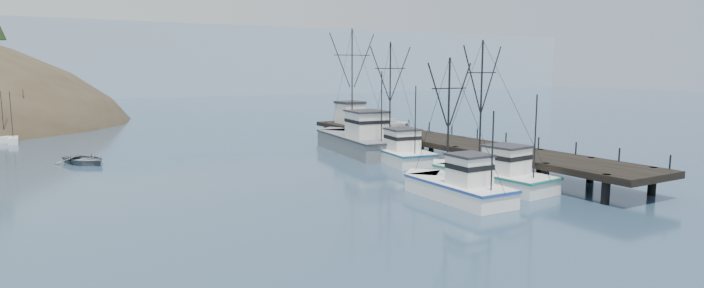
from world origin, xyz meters
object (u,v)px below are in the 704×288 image
Objects in this scene: trawler_far at (394,152)px; work_vessel at (358,140)px; trawler_mid at (455,187)px; pier at (442,142)px; pier_shed at (350,112)px; trawler_near at (489,175)px; motorboat at (85,164)px; pickup_truck at (391,124)px.

trawler_far is 0.72× the size of work_vessel.
trawler_mid is at bearing -103.34° from work_vessel.
work_vessel reaches higher than trawler_far.
work_vessel reaches higher than trawler_mid.
trawler_mid is 22.46m from work_vessel.
pier_shed reaches higher than pier.
pier_shed is at bearing 80.71° from trawler_near.
motorboat is (-21.00, 28.30, -0.82)m from trawler_mid.
pier is 12.95m from trawler_near.
trawler_far is at bearing -88.09° from work_vessel.
trawler_near is at bearing 155.97° from pickup_truck.
trawler_mid is 2.09× the size of pickup_truck.
pier is at bearing 53.61° from trawler_mid.
trawler_far is (5.40, 15.22, 0.00)m from trawler_mid.
trawler_near is at bearing -99.29° from pier_shed.
work_vessel is 5.46m from pickup_truck.
work_vessel is (-0.22, 6.63, 0.41)m from trawler_far.
trawler_mid is 33.38m from pier_shed.
work_vessel is (5.18, 21.85, 0.41)m from trawler_mid.
pickup_truck is at bearing 65.94° from trawler_mid.
pier is 17.12m from trawler_mid.
pickup_truck reaches higher than pier.
work_vessel reaches higher than trawler_near.
trawler_mid is 16.15m from trawler_far.
motorboat is at bearing 126.58° from trawler_mid.
work_vessel is 26.99m from motorboat.
trawler_near is 3.56× the size of pier_shed.
pier_shed is at bearing -7.43° from pickup_truck.
work_vessel reaches higher than pier_shed.
pickup_truck is at bearing 89.03° from pier.
trawler_mid is at bearing -107.32° from pier_shed.
trawler_near reaches higher than pier_shed.
pier_shed reaches higher than motorboat.
pier_shed is (9.91, 31.77, 2.60)m from trawler_mid.
trawler_mid is 0.61× the size of work_vessel.
pickup_truck is 31.85m from motorboat.
pier_shed is at bearing 74.76° from trawler_far.
pickup_truck is at bearing 76.00° from trawler_near.
trawler_mid is (-10.15, -13.77, -0.87)m from pier.
pier_shed is 8.73m from pickup_truck.
pier_shed is (-0.24, 18.00, 1.73)m from pier.
trawler_mid is 35.25m from motorboat.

